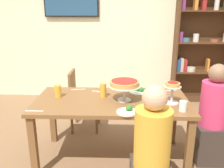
# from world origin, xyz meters

# --- Properties ---
(ground_plane) EXTENTS (12.00, 12.00, 0.00)m
(ground_plane) POSITION_xyz_m (0.00, 0.00, 0.00)
(ground_plane) COLOR #846042
(rear_partition) EXTENTS (8.00, 0.12, 2.80)m
(rear_partition) POSITION_xyz_m (0.00, 2.20, 1.40)
(rear_partition) COLOR beige
(rear_partition) RESTS_ON ground_plane
(dining_table) EXTENTS (1.69, 0.85, 0.74)m
(dining_table) POSITION_xyz_m (0.00, 0.00, 0.65)
(dining_table) COLOR brown
(dining_table) RESTS_ON ground_plane
(bookshelf) EXTENTS (1.10, 0.30, 2.21)m
(bookshelf) POSITION_xyz_m (1.63, 2.02, 1.12)
(bookshelf) COLOR #4C2D19
(bookshelf) RESTS_ON ground_plane
(television) EXTENTS (0.99, 0.05, 0.60)m
(television) POSITION_xyz_m (-0.80, 2.11, 1.86)
(television) COLOR black
(diner_near_right) EXTENTS (0.34, 0.34, 1.15)m
(diner_near_right) POSITION_xyz_m (0.35, -0.75, 0.49)
(diner_near_right) COLOR #382D28
(diner_near_right) RESTS_ON ground_plane
(diner_head_east) EXTENTS (0.34, 0.34, 1.15)m
(diner_head_east) POSITION_xyz_m (1.13, 0.01, 0.49)
(diner_head_east) COLOR #382D28
(diner_head_east) RESTS_ON ground_plane
(chair_far_left) EXTENTS (0.40, 0.40, 0.87)m
(chair_far_left) POSITION_xyz_m (-0.47, 0.74, 0.49)
(chair_far_left) COLOR brown
(chair_far_left) RESTS_ON ground_plane
(deep_dish_pizza_stand) EXTENTS (0.35, 0.35, 0.23)m
(deep_dish_pizza_stand) POSITION_xyz_m (0.14, -0.02, 0.92)
(deep_dish_pizza_stand) COLOR silver
(deep_dish_pizza_stand) RESTS_ON dining_table
(personal_pizza_stand) EXTENTS (0.18, 0.18, 0.23)m
(personal_pizza_stand) POSITION_xyz_m (0.64, -0.09, 0.90)
(personal_pizza_stand) COLOR silver
(personal_pizza_stand) RESTS_ON dining_table
(salad_plate_near_diner) EXTENTS (0.20, 0.20, 0.07)m
(salad_plate_near_diner) POSITION_xyz_m (0.17, -0.34, 0.76)
(salad_plate_near_diner) COLOR white
(salad_plate_near_diner) RESTS_ON dining_table
(salad_plate_far_diner) EXTENTS (0.25, 0.25, 0.07)m
(salad_plate_far_diner) POSITION_xyz_m (0.32, 0.25, 0.76)
(salad_plate_far_diner) COLOR white
(salad_plate_far_diner) RESTS_ON dining_table
(beer_glass_amber_tall) EXTENTS (0.07, 0.07, 0.16)m
(beer_glass_amber_tall) POSITION_xyz_m (-0.10, 0.08, 0.82)
(beer_glass_amber_tall) COLOR gold
(beer_glass_amber_tall) RESTS_ON dining_table
(beer_glass_amber_short) EXTENTS (0.07, 0.07, 0.13)m
(beer_glass_amber_short) POSITION_xyz_m (0.43, -0.09, 0.81)
(beer_glass_amber_short) COLOR gold
(beer_glass_amber_short) RESTS_ON dining_table
(beer_glass_amber_spare) EXTENTS (0.08, 0.08, 0.14)m
(beer_glass_amber_spare) POSITION_xyz_m (-0.61, 0.07, 0.81)
(beer_glass_amber_spare) COLOR gold
(beer_glass_amber_spare) RESTS_ON dining_table
(water_glass_clear_near) EXTENTS (0.08, 0.08, 0.10)m
(water_glass_clear_near) POSITION_xyz_m (0.71, -0.29, 0.79)
(water_glass_clear_near) COLOR white
(water_glass_clear_near) RESTS_ON dining_table
(cutlery_fork_near) EXTENTS (0.18, 0.07, 0.00)m
(cutlery_fork_near) POSITION_xyz_m (-0.16, 0.26, 0.74)
(cutlery_fork_near) COLOR silver
(cutlery_fork_near) RESTS_ON dining_table
(cutlery_knife_near) EXTENTS (0.18, 0.04, 0.00)m
(cutlery_knife_near) POSITION_xyz_m (0.69, 0.33, 0.74)
(cutlery_knife_near) COLOR silver
(cutlery_knife_near) RESTS_ON dining_table
(cutlery_fork_far) EXTENTS (0.18, 0.05, 0.00)m
(cutlery_fork_far) POSITION_xyz_m (-0.42, 0.33, 0.74)
(cutlery_fork_far) COLOR silver
(cutlery_fork_far) RESTS_ON dining_table
(cutlery_knife_far) EXTENTS (0.18, 0.02, 0.00)m
(cutlery_knife_far) POSITION_xyz_m (-0.75, -0.34, 0.74)
(cutlery_knife_far) COLOR silver
(cutlery_knife_far) RESTS_ON dining_table
(cutlery_spare_fork) EXTENTS (0.18, 0.05, 0.00)m
(cutlery_spare_fork) POSITION_xyz_m (0.46, -0.33, 0.74)
(cutlery_spare_fork) COLOR silver
(cutlery_spare_fork) RESTS_ON dining_table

